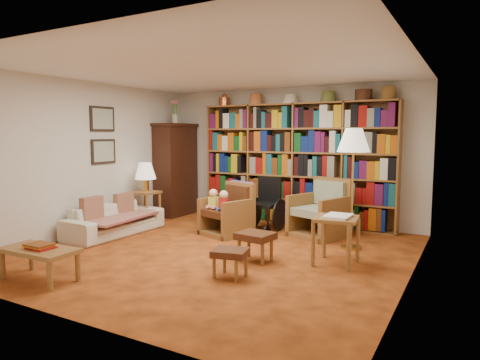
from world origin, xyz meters
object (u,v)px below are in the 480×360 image
Objects in this scene: sofa at (115,220)px; floor_lamp at (354,145)px; armchair_sage at (321,214)px; coffee_table at (39,252)px; side_table_papers at (336,225)px; wheelchair at (266,206)px; footstool_b at (230,254)px; side_table_lamp at (146,200)px; armchair_leather at (229,213)px; footstool_a at (255,238)px.

sofa is 0.99× the size of floor_lamp.
armchair_sage is 4.17m from coffee_table.
floor_lamp reaches higher than side_table_papers.
armchair_sage is at bearing 1.52° from wheelchair.
side_table_lamp is at bearing 147.61° from footstool_b.
armchair_leather is at bearing 76.89° from coffee_table.
armchair_leather is at bearing 158.14° from side_table_papers.
floor_lamp is at bearing 1.94° from side_table_lamp.
wheelchair is 2.16m from side_table_papers.
footstool_a is at bearing 45.37° from coffee_table.
floor_lamp reaches higher than wheelchair.
sofa is at bearing -83.52° from side_table_lamp.
floor_lamp is 1.93m from footstool_a.
coffee_table is at bearing -71.02° from side_table_lamp.
armchair_sage reaches higher than armchair_leather.
side_table_lamp is 2.22m from wheelchair.
side_table_lamp is 0.66× the size of coffee_table.
wheelchair is 2.01m from floor_lamp.
floor_lamp is (1.61, -0.55, 1.07)m from wheelchair.
wheelchair is (2.11, 0.67, -0.04)m from side_table_lamp.
side_table_lamp is at bearing 7.35° from sofa.
armchair_leather is 0.96× the size of coffee_table.
side_table_papers is (0.67, -1.42, 0.15)m from armchair_sage.
footstool_b is (-0.24, -2.50, -0.09)m from armchair_sage.
sofa is 0.91m from side_table_lamp.
armchair_sage is at bearing 81.30° from footstool_a.
armchair_sage is at bearing 138.39° from floor_lamp.
side_table_lamp is 0.96× the size of side_table_papers.
floor_lamp is 1.88× the size of coffee_table.
side_table_lamp reaches higher than coffee_table.
floor_lamp is 2.71× the size of side_table_papers.
side_table_papers is 3.52m from coffee_table.
armchair_leather reaches higher than coffee_table.
coffee_table is at bearing -148.60° from footstool_b.
floor_lamp is (3.62, 1.01, 1.24)m from sofa.
armchair_leather is at bearing -57.83° from sofa.
sofa is 3.37m from armchair_sage.
coffee_table is at bearing -103.11° from armchair_leather.
armchair_sage is at bearing -61.15° from sofa.
side_table_lamp is 3.09m from coffee_table.
footstool_a is (0.69, -1.77, -0.10)m from wheelchair.
coffee_table is at bearing -119.82° from armchair_sage.
sofa is at bearing 175.48° from footstool_a.
footstool_b is (0.72, -2.47, -0.14)m from wheelchair.
armchair_leather is 1.81× the size of footstool_a.
side_table_lamp is at bearing -162.28° from wheelchair.
wheelchair is 1.85× the size of footstool_a.
sofa reaches higher than footstool_a.
footstool_a is 0.53× the size of coffee_table.
sofa is 3.49× the size of footstool_a.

